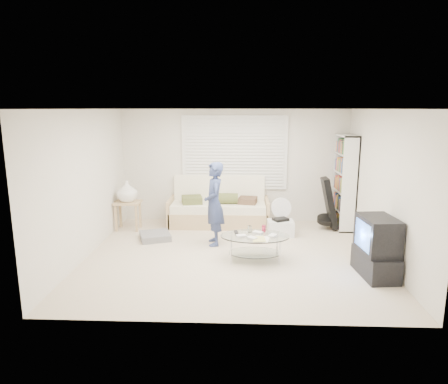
{
  "coord_description": "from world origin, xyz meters",
  "views": [
    {
      "loc": [
        0.13,
        -6.58,
        2.51
      ],
      "look_at": [
        -0.15,
        0.3,
        1.06
      ],
      "focal_mm": 32.0,
      "sensor_mm": 36.0,
      "label": 1
    }
  ],
  "objects_px": {
    "futon_sofa": "(219,209)",
    "coffee_table": "(255,240)",
    "tv_unit": "(376,248)",
    "bookshelf": "(344,182)"
  },
  "relations": [
    {
      "from": "futon_sofa",
      "to": "coffee_table",
      "type": "distance_m",
      "value": 2.19
    },
    {
      "from": "futon_sofa",
      "to": "coffee_table",
      "type": "height_order",
      "value": "futon_sofa"
    },
    {
      "from": "tv_unit",
      "to": "futon_sofa",
      "type": "bearing_deg",
      "value": 133.78
    },
    {
      "from": "tv_unit",
      "to": "coffee_table",
      "type": "relative_size",
      "value": 0.8
    },
    {
      "from": "tv_unit",
      "to": "coffee_table",
      "type": "height_order",
      "value": "tv_unit"
    },
    {
      "from": "futon_sofa",
      "to": "tv_unit",
      "type": "xyz_separation_m",
      "value": [
        2.53,
        -2.64,
        0.1
      ]
    },
    {
      "from": "bookshelf",
      "to": "coffee_table",
      "type": "xyz_separation_m",
      "value": [
        -1.93,
        -1.97,
        -0.64
      ]
    },
    {
      "from": "bookshelf",
      "to": "coffee_table",
      "type": "relative_size",
      "value": 1.71
    },
    {
      "from": "futon_sofa",
      "to": "coffee_table",
      "type": "xyz_separation_m",
      "value": [
        0.72,
        -2.07,
        0.0
      ]
    },
    {
      "from": "futon_sofa",
      "to": "bookshelf",
      "type": "xyz_separation_m",
      "value": [
        2.66,
        -0.1,
        0.64
      ]
    }
  ]
}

